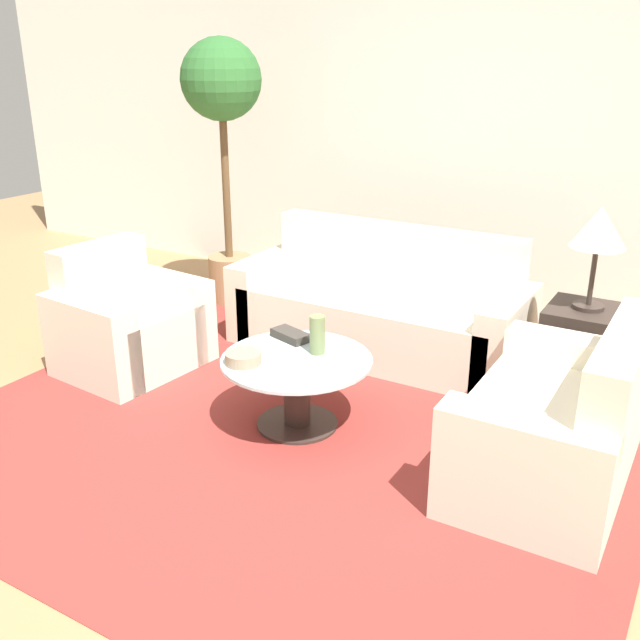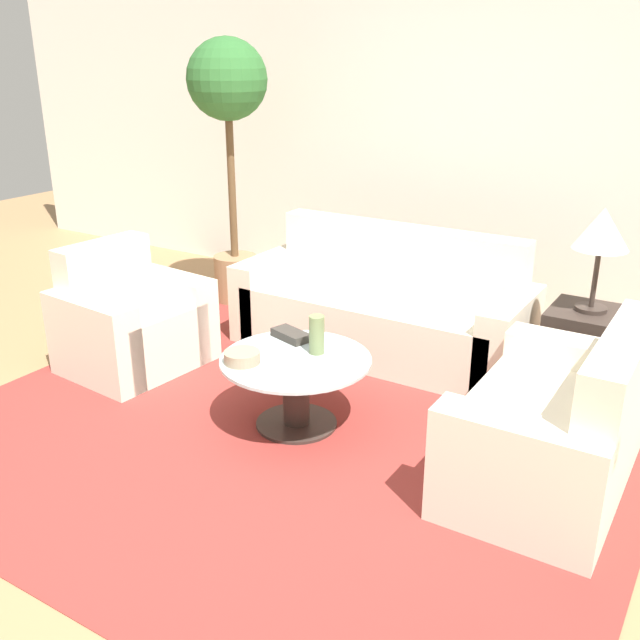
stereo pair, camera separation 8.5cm
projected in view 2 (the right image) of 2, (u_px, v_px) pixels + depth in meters
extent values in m
plane|color=#9E754C|center=(239.00, 475.00, 3.53)|extent=(14.00, 14.00, 0.00)
cube|color=white|center=(474.00, 143.00, 5.45)|extent=(10.00, 0.06, 2.60)
cube|color=maroon|center=(297.00, 424.00, 4.00)|extent=(3.69, 3.31, 0.01)
cube|color=beige|center=(379.00, 324.00, 4.88)|extent=(1.81, 0.77, 0.42)
cube|color=beige|center=(399.00, 283.00, 5.04)|extent=(1.81, 0.18, 0.84)
cube|color=beige|center=(271.00, 292.00, 5.31)|extent=(0.20, 0.77, 0.56)
cube|color=beige|center=(509.00, 341.00, 4.41)|extent=(0.20, 0.77, 0.56)
cube|color=beige|center=(136.00, 336.00, 4.68)|extent=(0.76, 0.71, 0.42)
cube|color=beige|center=(107.00, 300.00, 4.76)|extent=(0.23, 0.66, 0.80)
cube|color=beige|center=(93.00, 342.00, 4.41)|extent=(0.72, 0.26, 0.56)
cube|color=beige|center=(172.00, 312.00, 4.90)|extent=(0.72, 0.26, 0.56)
cube|color=beige|center=(546.00, 442.00, 3.42)|extent=(0.74, 1.02, 0.42)
cube|color=beige|center=(612.00, 420.00, 3.22)|extent=(0.18, 1.02, 0.82)
cube|color=beige|center=(573.00, 389.00, 3.80)|extent=(0.73, 0.20, 0.56)
cube|color=beige|center=(515.00, 481.00, 3.00)|extent=(0.73, 0.20, 0.56)
cylinder|color=#332823|center=(297.00, 423.00, 4.00)|extent=(0.45, 0.45, 0.02)
cylinder|color=#332823|center=(296.00, 394.00, 3.93)|extent=(0.15, 0.15, 0.39)
cylinder|color=#B2C6C6|center=(296.00, 360.00, 3.86)|extent=(0.83, 0.83, 0.02)
cube|color=#332823|center=(584.00, 355.00, 4.20)|extent=(0.44, 0.44, 0.57)
cylinder|color=#332823|center=(591.00, 308.00, 4.10)|extent=(0.18, 0.18, 0.02)
cylinder|color=#332823|center=(595.00, 278.00, 4.03)|extent=(0.03, 0.03, 0.34)
cone|color=white|center=(602.00, 228.00, 3.93)|extent=(0.31, 0.31, 0.23)
cylinder|color=#93704C|center=(236.00, 278.00, 5.93)|extent=(0.35, 0.35, 0.38)
cylinder|color=brown|center=(232.00, 182.00, 5.65)|extent=(0.06, 0.06, 1.21)
sphere|color=#2D662D|center=(227.00, 79.00, 5.37)|extent=(0.62, 0.62, 0.62)
cylinder|color=#6B7A4C|center=(317.00, 335.00, 3.88)|extent=(0.09, 0.09, 0.22)
cylinder|color=gray|center=(242.00, 357.00, 3.79)|extent=(0.19, 0.19, 0.06)
cube|color=#38332D|center=(291.00, 335.00, 4.10)|extent=(0.26, 0.18, 0.05)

